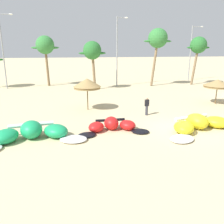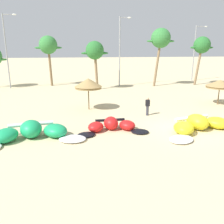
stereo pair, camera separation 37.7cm
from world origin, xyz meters
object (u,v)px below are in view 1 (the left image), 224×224
at_px(lamppost_west_center, 118,49).
at_px(lamppost_east_center, 192,50).
at_px(palm_center_left, 158,39).
at_px(lamppost_west, 4,48).
at_px(beach_umbrella_middle, 218,83).
at_px(kite_far_left, 32,133).
at_px(palm_left_of_gap, 92,51).
at_px(kite_left_of_center, 201,124).
at_px(kite_left, 112,126).
at_px(person_near_kites, 147,106).
at_px(palm_left, 45,46).
at_px(beach_umbrella_near_van, 87,84).
at_px(palm_center_right, 198,46).

bearing_deg(lamppost_west_center, lamppost_east_center, 16.17).
xyz_separation_m(palm_center_left, lamppost_west, (-22.30, 1.21, -1.30)).
bearing_deg(lamppost_east_center, beach_umbrella_middle, -109.62).
xyz_separation_m(kite_far_left, palm_center_left, (15.93, 19.98, 6.61)).
height_order(kite_far_left, beach_umbrella_middle, beach_umbrella_middle).
distance_m(palm_left_of_gap, lamppost_west, 12.58).
xyz_separation_m(kite_left_of_center, lamppost_east_center, (12.33, 25.01, 4.89)).
relative_size(kite_far_left, palm_center_left, 0.83).
bearing_deg(kite_left, person_near_kites, 42.41).
xyz_separation_m(kite_left_of_center, palm_left, (-12.68, 23.02, 5.65)).
distance_m(beach_umbrella_near_van, palm_center_right, 22.99).
relative_size(palm_left, lamppost_east_center, 0.80).
xyz_separation_m(beach_umbrella_middle, lamppost_east_center, (6.31, 17.71, 3.13)).
bearing_deg(kite_left, kite_far_left, -171.86).
bearing_deg(lamppost_east_center, palm_center_right, -106.95).
xyz_separation_m(person_near_kites, lamppost_west, (-15.59, 16.99, 4.94)).
distance_m(beach_umbrella_middle, lamppost_west, 28.29).
bearing_deg(kite_left, beach_umbrella_near_van, 101.34).
relative_size(lamppost_west_center, lamppost_east_center, 1.07).
bearing_deg(kite_left, lamppost_east_center, 52.05).
bearing_deg(kite_far_left, beach_umbrella_middle, 21.54).
relative_size(palm_left, palm_center_right, 1.01).
xyz_separation_m(kite_left, lamppost_west_center, (4.44, 19.84, 5.27)).
relative_size(beach_umbrella_middle, palm_left_of_gap, 0.43).
height_order(palm_left_of_gap, palm_center_right, palm_center_right).
height_order(palm_left, lamppost_west_center, lamppost_west_center).
bearing_deg(kite_far_left, kite_left_of_center, -1.18).
bearing_deg(kite_left, lamppost_west_center, 77.38).
xyz_separation_m(person_near_kites, palm_left_of_gap, (-3.37, 14.06, 4.51)).
relative_size(kite_left, palm_center_left, 0.62).
distance_m(kite_left_of_center, palm_center_right, 23.83).
bearing_deg(palm_left, kite_far_left, -87.90).
bearing_deg(person_near_kites, palm_left, 118.43).
relative_size(beach_umbrella_near_van, lamppost_east_center, 0.32).
bearing_deg(palm_left_of_gap, kite_left_of_center, -72.04).
bearing_deg(palm_left_of_gap, palm_center_right, 6.42).
bearing_deg(lamppost_east_center, palm_center_left, -149.90).
relative_size(kite_far_left, lamppost_east_center, 0.75).
bearing_deg(kite_far_left, palm_left, 92.10).
height_order(kite_far_left, lamppost_west, lamppost_west).
bearing_deg(lamppost_east_center, lamppost_west_center, -163.83).
distance_m(kite_left_of_center, person_near_kites, 5.18).
bearing_deg(palm_left_of_gap, lamppost_east_center, 19.51).
distance_m(palm_left, lamppost_west_center, 10.97).
height_order(beach_umbrella_near_van, lamppost_east_center, lamppost_east_center).
xyz_separation_m(kite_left, palm_left_of_gap, (0.38, 17.48, 4.96)).
height_order(kite_left_of_center, lamppost_west_center, lamppost_west_center).
bearing_deg(kite_left_of_center, kite_left, 170.86).
bearing_deg(palm_left_of_gap, palm_center_left, 9.65).
bearing_deg(palm_center_right, beach_umbrella_near_van, -144.80).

